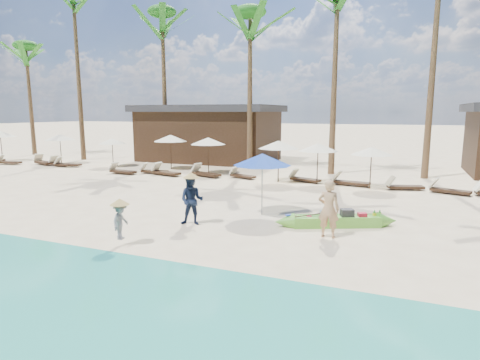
% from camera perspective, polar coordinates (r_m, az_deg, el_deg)
% --- Properties ---
extents(ground, '(240.00, 240.00, 0.00)m').
position_cam_1_polar(ground, '(13.09, -7.32, -7.24)').
color(ground, beige).
rests_on(ground, ground).
extents(wet_sand_strip, '(240.00, 4.50, 0.01)m').
position_cam_1_polar(wet_sand_strip, '(9.36, -23.10, -14.99)').
color(wet_sand_strip, tan).
rests_on(wet_sand_strip, ground).
extents(green_canoe, '(4.31, 2.18, 0.59)m').
position_cam_1_polar(green_canoe, '(13.86, 13.50, -5.63)').
color(green_canoe, '#64BD39').
rests_on(green_canoe, ground).
extents(tourist, '(0.65, 0.43, 1.78)m').
position_cam_1_polar(tourist, '(12.45, 12.48, -4.03)').
color(tourist, tan).
rests_on(tourist, ground).
extents(vendor_green, '(0.95, 0.83, 1.68)m').
position_cam_1_polar(vendor_green, '(13.63, -6.87, -2.91)').
color(vendor_green, '#16223E').
rests_on(vendor_green, ground).
extents(vendor_yellow, '(0.52, 0.76, 1.07)m').
position_cam_1_polar(vendor_yellow, '(11.98, -16.63, -5.60)').
color(vendor_yellow, gray).
rests_on(vendor_yellow, ground).
extents(blue_umbrella, '(2.13, 2.13, 2.29)m').
position_cam_1_polar(blue_umbrella, '(14.69, 3.19, 2.92)').
color(blue_umbrella, '#99999E').
rests_on(blue_umbrella, ground).
extents(resort_parasol_0, '(2.28, 2.28, 2.34)m').
position_cam_1_polar(resort_parasol_0, '(36.17, -30.95, 5.63)').
color(resort_parasol_0, '#352016').
rests_on(resort_parasol_0, ground).
extents(lounger_0_right, '(1.90, 0.86, 0.62)m').
position_cam_1_polar(lounger_0_right, '(33.87, -30.15, 2.28)').
color(lounger_0_right, '#352016').
rests_on(lounger_0_right, ground).
extents(resort_parasol_1, '(2.12, 2.12, 2.19)m').
position_cam_1_polar(resort_parasol_1, '(32.21, -24.26, 5.57)').
color(resort_parasol_1, '#352016').
rests_on(resort_parasol_1, ground).
extents(lounger_1_left, '(2.09, 1.19, 0.68)m').
position_cam_1_polar(lounger_1_left, '(32.50, -26.20, 2.37)').
color(lounger_1_left, '#352016').
rests_on(lounger_1_left, ground).
extents(lounger_1_right, '(2.01, 0.92, 0.66)m').
position_cam_1_polar(lounger_1_right, '(31.03, -24.27, 2.19)').
color(lounger_1_right, '#352016').
rests_on(lounger_1_right, ground).
extents(resort_parasol_2, '(1.91, 1.91, 1.97)m').
position_cam_1_polar(resort_parasol_2, '(29.54, -17.74, 5.29)').
color(resort_parasol_2, '#352016').
rests_on(resort_parasol_2, ground).
extents(lounger_2_left, '(1.88, 1.00, 0.61)m').
position_cam_1_polar(lounger_2_left, '(30.51, -23.43, 2.11)').
color(lounger_2_left, '#352016').
rests_on(lounger_2_left, ground).
extents(resort_parasol_3, '(2.23, 2.23, 2.29)m').
position_cam_1_polar(resort_parasol_3, '(27.22, -9.87, 5.88)').
color(resort_parasol_3, '#352016').
rests_on(resort_parasol_3, ground).
extents(lounger_3_left, '(1.87, 0.70, 0.62)m').
position_cam_1_polar(lounger_3_left, '(25.88, -16.53, 1.30)').
color(lounger_3_left, '#352016').
rests_on(lounger_3_left, ground).
extents(lounger_3_right, '(1.80, 0.80, 0.59)m').
position_cam_1_polar(lounger_3_right, '(25.49, -12.31, 1.33)').
color(lounger_3_right, '#352016').
rests_on(lounger_3_right, ground).
extents(resort_parasol_4, '(2.18, 2.18, 2.24)m').
position_cam_1_polar(resort_parasol_4, '(24.89, -4.55, 5.55)').
color(resort_parasol_4, '#352016').
rests_on(resort_parasol_4, ground).
extents(lounger_4_left, '(2.04, 0.99, 0.67)m').
position_cam_1_polar(lounger_4_left, '(24.65, -10.67, 1.17)').
color(lounger_4_left, '#352016').
rests_on(lounger_4_left, ground).
extents(lounger_4_right, '(2.07, 1.15, 0.67)m').
position_cam_1_polar(lounger_4_right, '(23.84, -5.07, 1.02)').
color(lounger_4_right, '#352016').
rests_on(lounger_4_right, ground).
extents(resort_parasol_5, '(2.20, 2.20, 2.27)m').
position_cam_1_polar(resort_parasol_5, '(21.77, 5.52, 5.02)').
color(resort_parasol_5, '#352016').
rests_on(resort_parasol_5, ground).
extents(lounger_5_left, '(1.73, 0.99, 0.56)m').
position_cam_1_polar(lounger_5_left, '(23.19, 0.18, 0.72)').
color(lounger_5_left, '#352016').
rests_on(lounger_5_left, ground).
extents(resort_parasol_6, '(2.10, 2.10, 2.16)m').
position_cam_1_polar(resort_parasol_6, '(21.55, 11.04, 4.59)').
color(resort_parasol_6, '#352016').
rests_on(resort_parasol_6, ground).
extents(lounger_6_left, '(1.86, 1.05, 0.60)m').
position_cam_1_polar(lounger_6_left, '(22.23, 8.99, 0.25)').
color(lounger_6_left, '#352016').
rests_on(lounger_6_left, ground).
extents(lounger_6_right, '(1.96, 0.83, 0.65)m').
position_cam_1_polar(lounger_6_right, '(21.61, 15.27, -0.21)').
color(lounger_6_right, '#352016').
rests_on(lounger_6_right, ground).
extents(resort_parasol_7, '(2.04, 2.04, 2.10)m').
position_cam_1_polar(resort_parasol_7, '(20.83, 18.22, 3.95)').
color(resort_parasol_7, '#352016').
rests_on(resort_parasol_7, ground).
extents(lounger_7_left, '(1.87, 1.07, 0.61)m').
position_cam_1_polar(lounger_7_left, '(21.27, 22.16, -0.77)').
color(lounger_7_left, '#352016').
rests_on(lounger_7_left, ground).
extents(lounger_7_right, '(1.89, 1.10, 0.61)m').
position_cam_1_polar(lounger_7_right, '(21.17, 27.41, -1.18)').
color(lounger_7_right, '#352016').
rests_on(lounger_7_right, ground).
extents(palm_0, '(2.08, 2.08, 9.90)m').
position_cam_1_polar(palm_0, '(40.81, -28.05, 14.64)').
color(palm_0, brown).
rests_on(palm_0, ground).
extents(palm_1, '(2.08, 2.08, 13.60)m').
position_cam_1_polar(palm_1, '(35.20, -22.47, 20.48)').
color(palm_1, brown).
rests_on(palm_1, ground).
extents(palm_2, '(2.08, 2.08, 11.33)m').
position_cam_1_polar(palm_2, '(31.32, -10.94, 19.40)').
color(palm_2, brown).
rests_on(palm_2, ground).
extents(palm_3, '(2.08, 2.08, 10.52)m').
position_cam_1_polar(palm_3, '(27.34, 1.44, 19.74)').
color(palm_3, brown).
rests_on(palm_3, ground).
extents(palm_4, '(2.08, 2.08, 11.70)m').
position_cam_1_polar(palm_4, '(25.85, 13.63, 22.05)').
color(palm_4, brown).
rests_on(palm_4, ground).
extents(pavilion_west, '(10.80, 6.60, 4.30)m').
position_cam_1_polar(pavilion_west, '(31.78, -4.41, 6.74)').
color(pavilion_west, '#352016').
rests_on(pavilion_west, ground).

